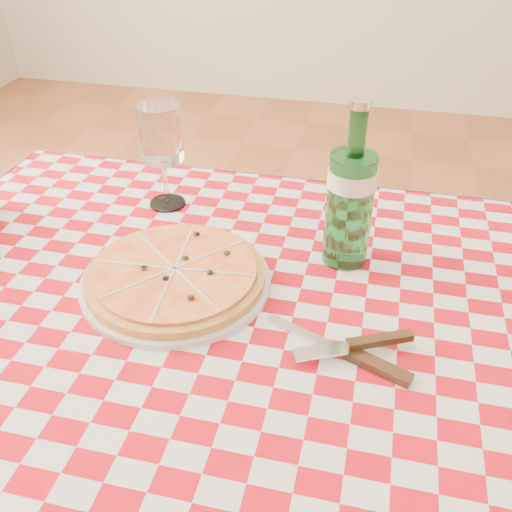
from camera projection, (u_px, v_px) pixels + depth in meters
The scene contains 6 objects.
dining_table at pixel (259, 358), 0.93m from camera, with size 1.20×0.80×0.75m.
tablecloth at pixel (260, 314), 0.88m from camera, with size 1.30×0.90×0.01m, color #AF0A17.
pizza_plate at pixel (175, 274), 0.92m from camera, with size 0.31×0.31×0.04m, color #C08340, non-canonical shape.
water_bottle at pixel (351, 186), 0.91m from camera, with size 0.08×0.08×0.28m, color #196729, non-canonical shape.
wine_glass at pixel (163, 157), 1.08m from camera, with size 0.08×0.08×0.21m, color white, non-canonical shape.
cutlery at pixel (346, 348), 0.79m from camera, with size 0.24×0.20×0.03m, color silver, non-canonical shape.
Camera 1 is at (0.15, -0.65, 1.33)m, focal length 40.00 mm.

